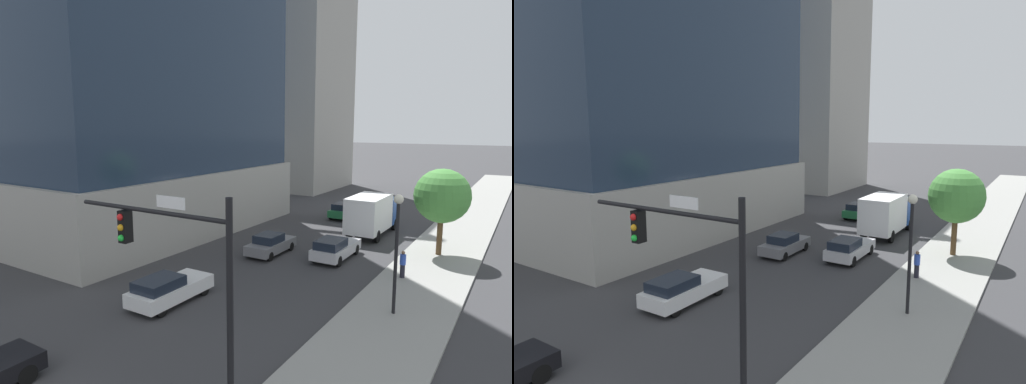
% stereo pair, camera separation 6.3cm
% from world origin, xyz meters
% --- Properties ---
extents(sidewalk, '(4.82, 120.00, 0.15)m').
position_xyz_m(sidewalk, '(8.22, 20.00, 0.07)').
color(sidewalk, gray).
rests_on(sidewalk, ground).
extents(construction_building, '(17.35, 14.34, 43.60)m').
position_xyz_m(construction_building, '(-16.96, 50.24, 18.48)').
color(construction_building, '#9E9B93').
rests_on(construction_building, ground).
extents(traffic_light_pole, '(6.15, 0.48, 6.81)m').
position_xyz_m(traffic_light_pole, '(4.39, 3.59, 4.79)').
color(traffic_light_pole, black).
rests_on(traffic_light_pole, sidewalk).
extents(street_lamp, '(0.44, 0.44, 5.63)m').
position_xyz_m(street_lamp, '(8.01, 14.11, 3.85)').
color(street_lamp, black).
rests_on(street_lamp, sidewalk).
extents(street_tree, '(3.62, 3.62, 5.83)m').
position_xyz_m(street_tree, '(8.00, 25.25, 4.15)').
color(street_tree, brown).
rests_on(street_tree, sidewalk).
extents(car_silver, '(1.83, 4.65, 1.51)m').
position_xyz_m(car_silver, '(2.29, 20.93, 0.76)').
color(car_silver, '#B7B7BC').
rests_on(car_silver, ground).
extents(car_white, '(1.88, 4.59, 1.48)m').
position_xyz_m(car_white, '(-1.92, 9.63, 0.75)').
color(car_white, silver).
rests_on(car_white, ground).
extents(car_green, '(1.88, 4.34, 1.50)m').
position_xyz_m(car_green, '(-1.92, 33.62, 0.75)').
color(car_green, '#1E6638').
rests_on(car_green, ground).
extents(car_gray, '(1.78, 4.24, 1.45)m').
position_xyz_m(car_gray, '(-1.92, 19.66, 0.71)').
color(car_gray, slate).
rests_on(car_gray, ground).
extents(box_truck, '(2.43, 6.89, 3.30)m').
position_xyz_m(box_truck, '(2.29, 28.58, 1.84)').
color(box_truck, '#1E4799').
rests_on(box_truck, ground).
extents(pedestrian_blue_shirt, '(0.34, 0.34, 1.57)m').
position_xyz_m(pedestrian_blue_shirt, '(7.10, 19.30, 0.95)').
color(pedestrian_blue_shirt, black).
rests_on(pedestrian_blue_shirt, sidewalk).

